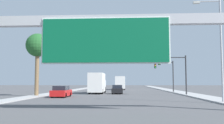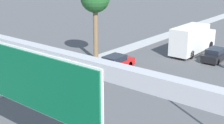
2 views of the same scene
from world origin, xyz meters
TOP-DOWN VIEW (x-y plane):
  - sidewalk_right at (11.25, 60.00)m, footprint 3.00×120.00m
  - median_strip_left at (-10.75, 60.00)m, footprint 2.00×120.00m
  - sign_gantry at (0.00, 17.88)m, footprint 20.40×0.73m
  - car_mid_left at (-7.00, 33.04)m, footprint 1.88×4.31m
  - car_far_left at (0.00, 42.44)m, footprint 1.78×4.27m
  - truck_box_primary at (0.00, 64.43)m, footprint 2.40×8.08m
  - truck_box_secondary at (-3.50, 43.78)m, footprint 2.35×8.45m
  - traffic_light_near_intersection at (8.86, 38.00)m, footprint 4.31×0.32m
  - traffic_light_mid_block at (9.08, 48.00)m, footprint 3.69×0.32m
  - palm_tree_background at (-10.71, 34.15)m, footprint 3.20×3.20m
  - street_lamp_right at (10.07, 24.44)m, footprint 2.58×0.28m

SIDE VIEW (x-z plane):
  - sidewalk_right at x=11.25m, z-range 0.00..0.15m
  - median_strip_left at x=-10.75m, z-range 0.00..0.15m
  - car_mid_left at x=-7.00m, z-range -0.04..1.43m
  - car_far_left at x=0.00m, z-range -0.04..1.43m
  - truck_box_primary at x=0.00m, z-range 0.02..3.37m
  - truck_box_secondary at x=-3.50m, z-range 0.02..3.47m
  - traffic_light_mid_block at x=9.08m, z-range 1.00..6.92m
  - traffic_light_near_intersection at x=8.86m, z-range 1.04..6.93m
  - sign_gantry at x=0.00m, z-range 1.90..8.55m
  - street_lamp_right at x=10.07m, z-range 0.80..10.58m
  - palm_tree_background at x=-10.71m, z-range 2.50..11.12m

